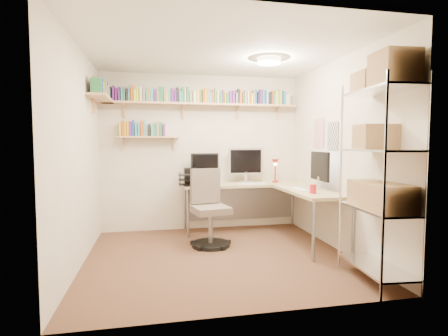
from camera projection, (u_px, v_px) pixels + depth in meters
The scene contains 6 objects.
ground at pixel (219, 256), 4.33m from camera, with size 3.20×3.20×0.00m, color #4A331F.
room_shell at pixel (219, 131), 4.22m from camera, with size 3.24×3.04×2.52m.
wall_shelves at pixel (176, 103), 5.37m from camera, with size 3.12×1.09×0.80m.
corner_desk at pixel (252, 185), 5.35m from camera, with size 2.04×1.99×1.33m.
office_chair at pixel (209, 213), 4.79m from camera, with size 0.56×0.56×1.05m.
wire_rack at pixel (381, 146), 3.43m from camera, with size 0.50×0.91×2.24m.
Camera 1 is at (-0.77, -4.17, 1.40)m, focal length 28.00 mm.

